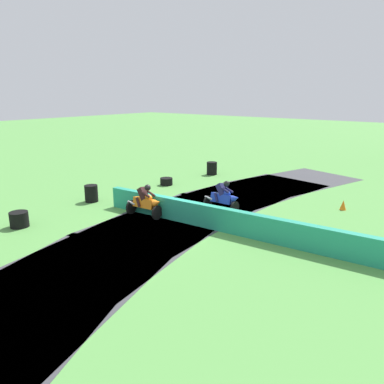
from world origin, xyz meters
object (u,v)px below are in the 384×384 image
Objects in this scene: tire_stack_mid_a at (166,181)px; tire_stack_mid_b at (91,193)px; traffic_cone at (343,205)px; tire_stack_near at (212,168)px; tire_stack_far at (19,219)px; motorcycle_chase_orange at (146,202)px; motorcycle_lead_blue at (223,197)px.

tire_stack_mid_a is 0.87× the size of tire_stack_mid_b.
tire_stack_near is at bearing 164.76° from traffic_cone.
tire_stack_far is at bearing -89.15° from tire_stack_mid_a.
tire_stack_mid_a is 0.99× the size of tire_stack_far.
traffic_cone is (9.82, 6.12, -0.18)m from tire_stack_mid_b.
motorcycle_chase_orange is 3.67m from tire_stack_mid_b.
motorcycle_lead_blue is 7.68m from tire_stack_near.
traffic_cone is (8.88, -2.42, -0.18)m from tire_stack_near.
tire_stack_mid_b is (-0.55, -4.69, 0.20)m from tire_stack_mid_a.
tire_stack_near is 1.00× the size of tire_stack_mid_b.
traffic_cone is (6.16, 6.12, -0.44)m from motorcycle_chase_orange.
traffic_cone is (9.14, 10.04, -0.08)m from tire_stack_far.
tire_stack_far is 13.58m from traffic_cone.
tire_stack_mid_b is 1.14× the size of tire_stack_far.
tire_stack_mid_b is (-3.66, 0.00, -0.26)m from motorcycle_chase_orange.
tire_stack_mid_b is (-5.80, -2.59, -0.25)m from motorcycle_lead_blue.
tire_stack_mid_a is at bearing 90.85° from tire_stack_far.
tire_stack_mid_b is at bearing -96.32° from tire_stack_near.
tire_stack_far is (-0.27, -12.46, -0.10)m from tire_stack_near.
motorcycle_chase_orange is at bearing -135.19° from traffic_cone.
motorcycle_lead_blue is at bearing -21.82° from tire_stack_mid_a.
tire_stack_mid_a is at bearing 158.18° from motorcycle_lead_blue.
motorcycle_lead_blue is 2.10× the size of tire_stack_mid_b.
tire_stack_mid_a is 8.61m from tire_stack_far.
motorcycle_chase_orange is 3.82× the size of traffic_cone.
tire_stack_far is (-5.12, -6.51, -0.35)m from motorcycle_lead_blue.
tire_stack_far is at bearing -128.16° from motorcycle_lead_blue.
tire_stack_near is 1.15× the size of tire_stack_mid_a.
tire_stack_mid_a is (-5.24, 2.10, -0.45)m from motorcycle_lead_blue.
motorcycle_lead_blue is at bearing 24.11° from tire_stack_mid_b.
motorcycle_chase_orange reaches higher than traffic_cone.
tire_stack_mid_a is (-3.10, 4.70, -0.46)m from motorcycle_chase_orange.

